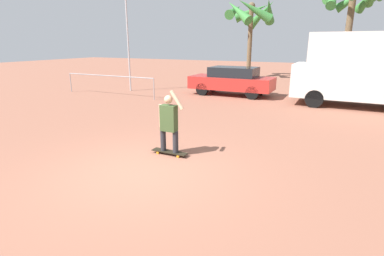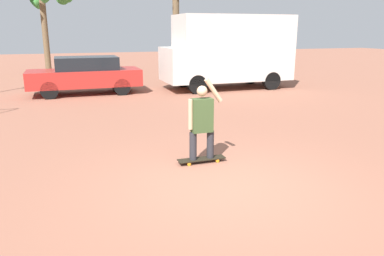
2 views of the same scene
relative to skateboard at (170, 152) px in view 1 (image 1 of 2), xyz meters
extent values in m
plane|color=#935B47|center=(-0.02, -1.19, -0.07)|extent=(80.00, 80.00, 0.00)
cube|color=black|center=(0.00, 0.00, 0.01)|extent=(0.95, 0.23, 0.02)
cylinder|color=orange|center=(-0.29, -0.09, -0.04)|extent=(0.07, 0.03, 0.07)
cylinder|color=orange|center=(-0.29, 0.09, -0.04)|extent=(0.07, 0.03, 0.07)
cylinder|color=orange|center=(0.29, -0.09, -0.04)|extent=(0.07, 0.03, 0.07)
cylinder|color=orange|center=(0.29, 0.09, -0.04)|extent=(0.07, 0.03, 0.07)
cylinder|color=#28282D|center=(-0.18, 0.00, 0.29)|extent=(0.14, 0.14, 0.54)
cylinder|color=#28282D|center=(0.18, 0.00, 0.29)|extent=(0.14, 0.14, 0.54)
cube|color=#384C28|center=(0.00, 0.00, 0.88)|extent=(0.40, 0.22, 0.65)
sphere|color=tan|center=(0.00, 0.00, 1.35)|extent=(0.20, 0.20, 0.20)
cylinder|color=tan|center=(-0.23, 0.00, 0.92)|extent=(0.09, 0.09, 0.58)
cylinder|color=tan|center=(0.23, 0.00, 1.35)|extent=(0.37, 0.09, 0.48)
cylinder|color=black|center=(2.72, 7.78, 0.32)|extent=(0.77, 0.28, 0.77)
cylinder|color=black|center=(2.72, 9.78, 0.32)|extent=(0.77, 0.28, 0.77)
cube|color=silver|center=(2.64, 8.78, 1.03)|extent=(1.95, 2.27, 1.43)
cube|color=black|center=(2.25, 8.78, 1.32)|extent=(0.04, 1.93, 0.72)
cube|color=silver|center=(2.93, 8.78, 2.42)|extent=(1.36, 2.09, 1.34)
cylinder|color=black|center=(-2.95, 8.46, 0.26)|extent=(0.66, 0.22, 0.66)
cylinder|color=black|center=(-2.95, 9.99, 0.26)|extent=(0.66, 0.22, 0.66)
cylinder|color=black|center=(-0.22, 8.46, 0.26)|extent=(0.66, 0.22, 0.66)
cylinder|color=black|center=(-0.22, 9.99, 0.26)|extent=(0.66, 0.22, 0.66)
cube|color=#B22823|center=(-1.58, 9.22, 0.59)|extent=(4.40, 1.75, 0.66)
cube|color=black|center=(-1.47, 9.22, 1.17)|extent=(2.42, 1.54, 0.51)
cylinder|color=brown|center=(3.70, 13.90, 2.69)|extent=(0.36, 0.36, 5.52)
cylinder|color=brown|center=(-3.17, 17.98, 2.65)|extent=(0.35, 0.35, 5.44)
sphere|color=brown|center=(-3.17, 17.98, 5.36)|extent=(0.55, 0.55, 0.55)
cone|color=#387F38|center=(-1.85, 18.19, 4.97)|extent=(1.16, 2.79, 1.98)
cone|color=#387F38|center=(-2.70, 19.24, 4.85)|extent=(2.65, 1.59, 2.29)
cone|color=#387F38|center=(-3.54, 19.27, 5.07)|extent=(2.87, 1.48, 1.68)
cone|color=#387F38|center=(-4.51, 17.97, 5.11)|extent=(0.77, 2.79, 1.57)
cone|color=#387F38|center=(-3.82, 16.81, 4.92)|extent=(2.69, 1.94, 2.10)
cone|color=#387F38|center=(-2.60, 16.77, 4.97)|extent=(2.77, 1.84, 1.97)
cylinder|color=#B7B7BC|center=(-7.41, 8.06, 2.91)|extent=(0.09, 0.09, 5.95)
cylinder|color=#99999E|center=(-7.35, 6.18, 0.98)|extent=(5.66, 0.05, 0.05)
cylinder|color=#99999E|center=(-10.18, 6.18, 0.45)|extent=(0.04, 0.04, 1.05)
cylinder|color=#99999E|center=(-4.51, 6.18, 0.45)|extent=(0.04, 0.04, 1.05)
camera|label=1|loc=(3.67, -6.11, 2.66)|focal=28.00mm
camera|label=2|loc=(-2.46, -6.48, 2.45)|focal=35.00mm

